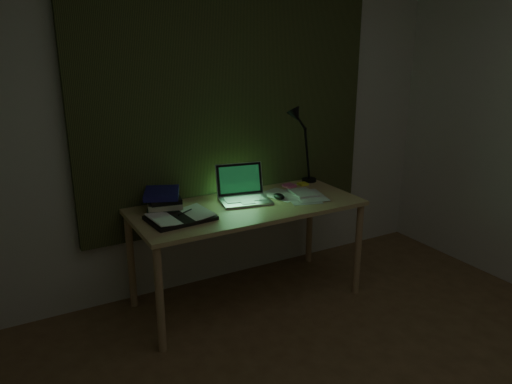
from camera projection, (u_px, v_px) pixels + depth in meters
wall_back at (229, 113)px, 3.52m from camera, size 3.50×0.00×2.50m
curtain at (231, 84)px, 3.43m from camera, size 2.20×0.06×2.00m
desk at (247, 253)px, 3.41m from camera, size 1.53×0.67×0.70m
laptop at (245, 185)px, 3.33m from camera, size 0.40×0.43×0.24m
open_textbook at (180, 217)px, 3.04m from camera, size 0.41×0.31×0.03m
book_stack at (163, 200)px, 3.20m from camera, size 0.27×0.30×0.14m
loose_papers at (296, 193)px, 3.52m from camera, size 0.44×0.45×0.02m
mouse at (279, 196)px, 3.42m from camera, size 0.07×0.11×0.04m
sticky_yellow at (303, 184)px, 3.76m from camera, size 0.07×0.07×0.01m
sticky_pink at (289, 186)px, 3.71m from camera, size 0.09×0.09×0.02m
desk_lamp at (310, 144)px, 3.76m from camera, size 0.42×0.34×0.59m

